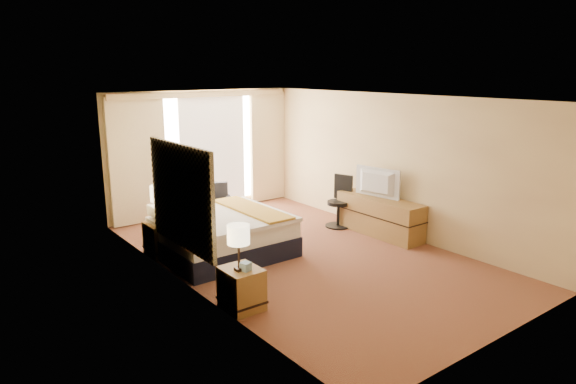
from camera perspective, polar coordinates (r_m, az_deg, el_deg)
floor at (r=8.65m, az=1.69°, el=-6.98°), size 4.20×7.00×0.02m
ceiling at (r=8.11m, az=1.82°, el=10.48°), size 4.20×7.00×0.02m
wall_back at (r=11.18m, az=-9.64°, el=4.43°), size 4.20×0.02×2.60m
wall_front at (r=6.07m, az=23.07°, el=-4.15°), size 4.20×0.02×2.60m
wall_left at (r=7.18m, az=-11.39°, el=-0.68°), size 0.02×7.00×2.60m
wall_right at (r=9.72m, az=11.44°, el=3.00°), size 0.02×7.00×2.60m
headboard at (r=7.38m, az=-11.79°, el=-0.48°), size 0.06×1.85×1.50m
nightstand_left at (r=6.75m, az=-5.19°, el=-10.63°), size 0.45×0.52×0.55m
nightstand_right at (r=8.83m, az=-13.90°, el=-5.06°), size 0.45×0.52×0.55m
media_dresser at (r=9.74m, az=10.12°, el=-2.66°), size 0.50×1.80×0.70m
window at (r=11.26m, az=-8.44°, el=4.65°), size 2.30×0.02×2.30m
curtains at (r=11.06m, az=-9.40°, el=4.91°), size 4.12×0.19×2.56m
bed at (r=8.63m, az=-7.38°, el=-4.65°), size 1.99×1.82×0.97m
loveseat at (r=10.23m, az=-9.88°, el=-2.33°), size 1.48×1.17×0.82m
floor_lamp at (r=10.28m, az=-14.00°, el=2.56°), size 0.20×0.20×1.62m
desk_chair at (r=10.11m, az=5.77°, el=-1.32°), size 0.50×0.49×1.02m
lamp_left at (r=6.42m, az=-5.53°, el=-4.84°), size 0.28×0.28×0.60m
lamp_right at (r=8.62m, az=-14.09°, el=-0.24°), size 0.30×0.30×0.63m
tissue_box at (r=6.55m, az=-4.75°, el=-8.25°), size 0.15×0.15×0.11m
telephone at (r=8.66m, az=-13.72°, el=-3.30°), size 0.16×0.13×0.06m
television at (r=9.62m, az=9.61°, el=1.00°), size 0.27×0.96×0.55m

